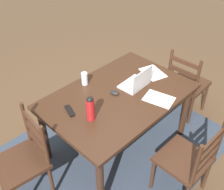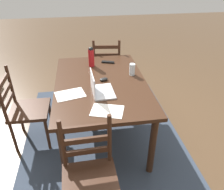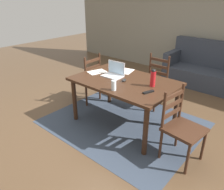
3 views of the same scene
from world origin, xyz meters
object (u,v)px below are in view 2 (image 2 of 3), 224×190
chair_right_near (107,67)px  chair_far_head (26,110)px  dining_table (101,88)px  drinking_glass (132,69)px  laptop (99,88)px  water_bottle (91,56)px  chair_left_far (90,178)px  tv_remote (108,62)px  computer_mouse (104,79)px

chair_right_near → chair_far_head: 1.52m
dining_table → drinking_glass: 0.44m
laptop → water_bottle: 0.70m
chair_left_far → chair_right_near: (2.13, -0.41, 0.00)m
chair_right_near → laptop: laptop is taller
chair_far_head → dining_table: bearing=-90.0°
laptop → tv_remote: 0.80m
chair_left_far → computer_mouse: size_ratio=9.50×
chair_right_near → tv_remote: size_ratio=5.59×
drinking_glass → computer_mouse: (-0.10, 0.36, -0.05)m
chair_left_far → drinking_glass: size_ratio=6.68×
computer_mouse → chair_far_head: bearing=72.1°
chair_left_far → laptop: 0.91m
laptop → computer_mouse: (0.27, -0.08, -0.04)m
dining_table → computer_mouse: bearing=-60.7°
chair_right_near → drinking_glass: chair_right_near is taller
water_bottle → tv_remote: bearing=-71.2°
drinking_glass → water_bottle: bearing=54.8°
chair_left_far → tv_remote: 1.66m
chair_left_far → tv_remote: (1.59, -0.36, 0.31)m
chair_right_near → computer_mouse: chair_right_near is taller
dining_table → chair_right_near: size_ratio=1.63×
chair_far_head → chair_right_near: bearing=-45.8°
chair_left_far → tv_remote: chair_left_far is taller
chair_far_head → computer_mouse: chair_far_head is taller
chair_far_head → laptop: (-0.25, -0.84, 0.36)m
chair_far_head → chair_left_far: bearing=-147.4°
chair_left_far → water_bottle: size_ratio=3.65×
chair_left_far → drinking_glass: chair_left_far is taller
dining_table → computer_mouse: size_ratio=15.47×
chair_left_far → computer_mouse: chair_left_far is taller
chair_left_far → chair_right_near: bearing=-10.9°
dining_table → tv_remote: (0.53, -0.15, 0.10)m
chair_left_far → chair_right_near: size_ratio=1.00×
chair_far_head → laptop: size_ratio=2.86×
chair_far_head → drinking_glass: chair_far_head is taller
dining_table → chair_left_far: 1.10m
water_bottle → drinking_glass: 0.57m
water_bottle → computer_mouse: size_ratio=2.60×
dining_table → laptop: laptop is taller
chair_far_head → tv_remote: size_ratio=5.59×
chair_left_far → chair_far_head: (1.06, 0.68, 0.00)m
chair_left_far → drinking_glass: (1.18, -0.60, 0.37)m
water_bottle → computer_mouse: 0.46m
dining_table → chair_left_far: chair_left_far is taller
water_bottle → laptop: bearing=-177.9°
tv_remote → chair_far_head: bearing=-44.9°
dining_table → water_bottle: water_bottle is taller
chair_left_far → laptop: bearing=-11.2°
chair_right_near → chair_far_head: bearing=134.2°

